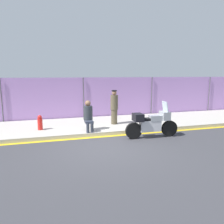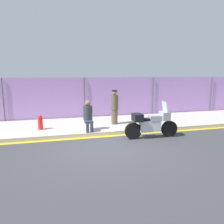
# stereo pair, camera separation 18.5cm
# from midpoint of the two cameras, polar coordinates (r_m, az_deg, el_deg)

# --- Properties ---
(ground_plane) EXTENTS (120.00, 120.00, 0.00)m
(ground_plane) POSITION_cam_midpoint_polar(r_m,az_deg,el_deg) (7.91, -2.59, -9.20)
(ground_plane) COLOR #38383D
(sidewalk) EXTENTS (30.90, 3.43, 0.17)m
(sidewalk) POSITION_cam_midpoint_polar(r_m,az_deg,el_deg) (10.82, -6.42, -3.51)
(sidewalk) COLOR #ADA89E
(sidewalk) RESTS_ON ground_plane
(curb_paint_stripe) EXTENTS (30.90, 0.18, 0.01)m
(curb_paint_stripe) POSITION_cam_midpoint_polar(r_m,az_deg,el_deg) (9.13, -4.50, -6.57)
(curb_paint_stripe) COLOR gold
(curb_paint_stripe) RESTS_ON ground_plane
(storefront_fence) EXTENTS (29.35, 0.17, 2.39)m
(storefront_fence) POSITION_cam_midpoint_polar(r_m,az_deg,el_deg) (12.39, -7.93, 3.40)
(storefront_fence) COLOR #AD7FC6
(storefront_fence) RESTS_ON ground_plane
(motorcycle) EXTENTS (2.25, 0.55, 1.49)m
(motorcycle) POSITION_cam_midpoint_polar(r_m,az_deg,el_deg) (9.04, 9.72, -2.94)
(motorcycle) COLOR black
(motorcycle) RESTS_ON ground_plane
(officer_standing) EXTENTS (0.37, 0.37, 1.65)m
(officer_standing) POSITION_cam_midpoint_polar(r_m,az_deg,el_deg) (10.56, 0.08, 1.36)
(officer_standing) COLOR brown
(officer_standing) RESTS_ON sidewalk
(person_seated_on_curb) EXTENTS (0.39, 0.68, 1.30)m
(person_seated_on_curb) POSITION_cam_midpoint_polar(r_m,az_deg,el_deg) (9.41, -6.79, -0.58)
(person_seated_on_curb) COLOR #2D3342
(person_seated_on_curb) RESTS_ON sidewalk
(fire_hydrant) EXTENTS (0.21, 0.26, 0.65)m
(fire_hydrant) POSITION_cam_midpoint_polar(r_m,az_deg,el_deg) (10.09, -18.80, -2.63)
(fire_hydrant) COLOR red
(fire_hydrant) RESTS_ON sidewalk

